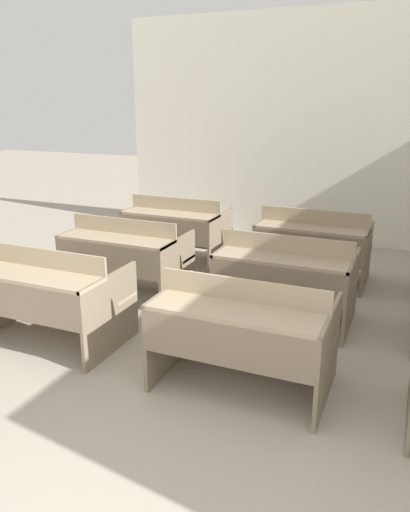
{
  "coord_description": "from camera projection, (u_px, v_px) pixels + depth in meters",
  "views": [
    {
      "loc": [
        0.97,
        -1.35,
        2.0
      ],
      "look_at": [
        -0.64,
        2.39,
        0.72
      ],
      "focal_mm": 35.0,
      "sensor_mm": 36.0,
      "label": 1
    }
  ],
  "objects": [
    {
      "name": "wall_back",
      "position": [
        348.0,
        131.0,
        6.83
      ],
      "size": [
        6.67,
        0.06,
        3.19
      ],
      "color": "white",
      "rests_on": "ground_plane"
    },
    {
      "name": "bench_front_left",
      "position": [
        48.0,
        293.0,
        4.2
      ],
      "size": [
        1.22,
        0.79,
        0.84
      ],
      "color": "#81725B",
      "rests_on": "ground_plane"
    },
    {
      "name": "bench_front_center",
      "position": [
        243.0,
        330.0,
        3.52
      ],
      "size": [
        1.22,
        0.79,
        0.84
      ],
      "color": "#7E6F58",
      "rests_on": "ground_plane"
    },
    {
      "name": "bench_second_left",
      "position": [
        125.0,
        254.0,
        5.25
      ],
      "size": [
        1.22,
        0.79,
        0.84
      ],
      "color": "#7E6F58",
      "rests_on": "ground_plane"
    },
    {
      "name": "bench_second_center",
      "position": [
        285.0,
        276.0,
        4.61
      ],
      "size": [
        1.22,
        0.79,
        0.84
      ],
      "color": "#7D6E57",
      "rests_on": "ground_plane"
    },
    {
      "name": "bench_third_left",
      "position": [
        176.0,
        228.0,
        6.34
      ],
      "size": [
        1.22,
        0.79,
        0.84
      ],
      "color": "#7F6F58",
      "rests_on": "ground_plane"
    },
    {
      "name": "bench_third_center",
      "position": [
        313.0,
        243.0,
        5.66
      ],
      "size": [
        1.22,
        0.79,
        0.84
      ],
      "color": "#786952",
      "rests_on": "ground_plane"
    }
  ]
}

